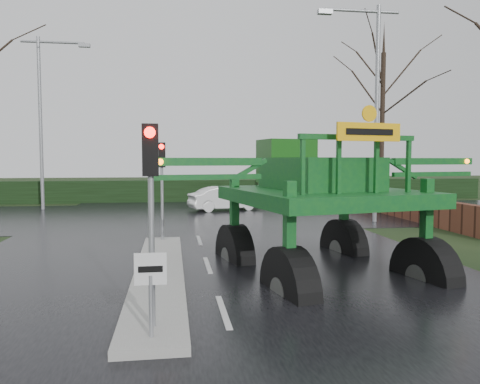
{
  "coord_description": "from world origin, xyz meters",
  "views": [
    {
      "loc": [
        -0.95,
        -8.78,
        2.95
      ],
      "look_at": [
        1.0,
        4.65,
        2.0
      ],
      "focal_mm": 35.0,
      "sensor_mm": 36.0,
      "label": 1
    }
  ],
  "objects": [
    {
      "name": "ground",
      "position": [
        0.0,
        0.0,
        0.0
      ],
      "size": [
        140.0,
        140.0,
        0.0
      ],
      "primitive_type": "plane",
      "color": "black",
      "rests_on": "ground"
    },
    {
      "name": "road_main",
      "position": [
        0.0,
        10.0,
        0.0
      ],
      "size": [
        14.0,
        80.0,
        0.02
      ],
      "primitive_type": "cube",
      "color": "black",
      "rests_on": "ground"
    },
    {
      "name": "road_cross",
      "position": [
        0.0,
        16.0,
        0.01
      ],
      "size": [
        80.0,
        12.0,
        0.02
      ],
      "primitive_type": "cube",
      "color": "black",
      "rests_on": "ground"
    },
    {
      "name": "median_island",
      "position": [
        -1.3,
        3.0,
        0.09
      ],
      "size": [
        1.2,
        10.0,
        0.16
      ],
      "primitive_type": "cube",
      "color": "gray",
      "rests_on": "ground"
    },
    {
      "name": "hedge_row",
      "position": [
        0.0,
        24.0,
        0.75
      ],
      "size": [
        44.0,
        0.9,
        1.5
      ],
      "primitive_type": "cube",
      "color": "black",
      "rests_on": "ground"
    },
    {
      "name": "brick_wall",
      "position": [
        10.5,
        16.0,
        0.6
      ],
      "size": [
        0.4,
        20.0,
        1.2
      ],
      "primitive_type": "cube",
      "color": "#592D1E",
      "rests_on": "ground"
    },
    {
      "name": "keep_left_sign",
      "position": [
        -1.3,
        -1.5,
        1.06
      ],
      "size": [
        0.5,
        0.07,
        1.35
      ],
      "color": "gray",
      "rests_on": "ground"
    },
    {
      "name": "traffic_signal_near",
      "position": [
        -1.3,
        -1.01,
        2.59
      ],
      "size": [
        0.26,
        0.33,
        3.52
      ],
      "color": "gray",
      "rests_on": "ground"
    },
    {
      "name": "traffic_signal_mid",
      "position": [
        -1.3,
        7.49,
        2.59
      ],
      "size": [
        0.26,
        0.33,
        3.52
      ],
      "color": "gray",
      "rests_on": "ground"
    },
    {
      "name": "traffic_signal_far",
      "position": [
        6.5,
        20.01,
        2.59
      ],
      "size": [
        0.26,
        0.33,
        3.52
      ],
      "rotation": [
        0.0,
        0.0,
        3.14
      ],
      "color": "gray",
      "rests_on": "ground"
    },
    {
      "name": "street_light_right",
      "position": [
        8.19,
        12.0,
        5.99
      ],
      "size": [
        3.85,
        0.3,
        10.0
      ],
      "color": "gray",
      "rests_on": "ground"
    },
    {
      "name": "street_light_left_far",
      "position": [
        -8.19,
        20.0,
        5.99
      ],
      "size": [
        3.85,
        0.3,
        10.0
      ],
      "color": "gray",
      "rests_on": "ground"
    },
    {
      "name": "tree_right_far",
      "position": [
        13.0,
        21.0,
        6.5
      ],
      "size": [
        7.0,
        7.0,
        12.05
      ],
      "color": "black",
      "rests_on": "ground"
    },
    {
      "name": "crop_sprayer",
      "position": [
        1.54,
        1.36,
        2.46
      ],
      "size": [
        9.16,
        6.52,
        5.2
      ],
      "rotation": [
        0.0,
        0.0,
        0.2
      ],
      "color": "black",
      "rests_on": "ground"
    },
    {
      "name": "white_sedan",
      "position": [
        2.06,
        17.82,
        0.0
      ],
      "size": [
        4.38,
        2.47,
        1.37
      ],
      "primitive_type": "imported",
      "rotation": [
        0.0,
        0.0,
        1.83
      ],
      "color": "white",
      "rests_on": "ground"
    }
  ]
}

